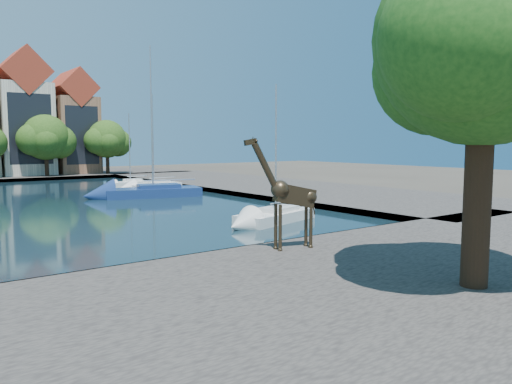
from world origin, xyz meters
TOP-DOWN VIEW (x-y plane):
  - ground at (0.00, 0.00)m, footprint 160.00×160.00m
  - near_quay at (0.00, -7.00)m, footprint 50.00×14.00m
  - right_quay at (25.00, 24.00)m, footprint 14.00×52.00m
  - plane_tree at (7.62, -9.01)m, footprint 8.32×6.40m
  - townhouse_east_mid at (8.50, 55.99)m, footprint 6.43×9.18m
  - townhouse_east_end at (15.00, 55.99)m, footprint 5.44×9.18m
  - far_tree_east at (10.11, 50.49)m, footprint 7.54×5.80m
  - far_tree_far_east at (18.09, 50.49)m, footprint 6.76×5.20m
  - giraffe_statue at (6.44, -1.61)m, footprint 3.14×0.96m
  - sailboat_right_a at (12.00, 6.14)m, footprint 6.08×3.51m
  - sailboat_right_b at (12.00, 23.18)m, footprint 8.55×4.72m
  - sailboat_right_c at (15.00, 29.40)m, footprint 5.58×2.29m
  - sailboat_right_d at (14.05, 33.11)m, footprint 4.09×1.62m

SIDE VIEW (x-z plane):
  - ground at x=0.00m, z-range 0.00..0.00m
  - near_quay at x=0.00m, z-range 0.00..0.50m
  - right_quay at x=25.00m, z-range 0.00..0.50m
  - sailboat_right_a at x=12.00m, z-range -3.53..4.62m
  - sailboat_right_c at x=15.00m, z-range -4.20..5.34m
  - sailboat_right_d at x=14.05m, z-range -3.29..4.44m
  - sailboat_right_b at x=12.00m, z-range -5.80..7.15m
  - giraffe_statue at x=6.44m, z-range 0.46..4.96m
  - far_tree_far_east at x=18.09m, z-range 1.40..8.76m
  - far_tree_east at x=10.11m, z-range 1.32..9.16m
  - townhouse_east_end at x=15.00m, z-range -0.11..14.32m
  - plane_tree at x=7.62m, z-range 2.36..12.98m
  - townhouse_east_mid at x=8.50m, z-range -0.22..16.43m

